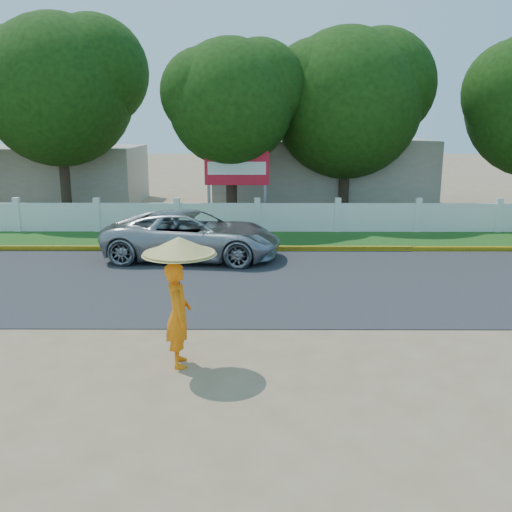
{
  "coord_description": "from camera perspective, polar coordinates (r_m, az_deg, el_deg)",
  "views": [
    {
      "loc": [
        0.06,
        -9.86,
        4.17
      ],
      "look_at": [
        0.0,
        2.0,
        1.3
      ],
      "focal_mm": 40.0,
      "sensor_mm": 36.0,
      "label": 1
    }
  ],
  "objects": [
    {
      "name": "building_near",
      "position": [
        28.13,
        6.36,
        8.28
      ],
      "size": [
        10.0,
        6.0,
        3.2
      ],
      "primitive_type": "cube",
      "color": "#B7AD99",
      "rests_on": "ground"
    },
    {
      "name": "building_far",
      "position": [
        30.69,
        -19.02,
        7.69
      ],
      "size": [
        8.0,
        5.0,
        2.8
      ],
      "primitive_type": "cube",
      "color": "#B7AD99",
      "rests_on": "ground"
    },
    {
      "name": "curb",
      "position": [
        18.37,
        0.1,
        0.74
      ],
      "size": [
        40.0,
        0.18,
        0.16
      ],
      "primitive_type": "cube",
      "color": "yellow",
      "rests_on": "ground"
    },
    {
      "name": "monk_with_parasol",
      "position": [
        9.68,
        -7.75,
        -2.67
      ],
      "size": [
        1.25,
        1.25,
        2.27
      ],
      "color": "orange",
      "rests_on": "ground"
    },
    {
      "name": "billboard",
      "position": [
        22.26,
        -1.93,
        8.37
      ],
      "size": [
        2.5,
        0.13,
        2.95
      ],
      "color": "gray",
      "rests_on": "ground"
    },
    {
      "name": "grass_verge",
      "position": [
        20.04,
        0.12,
        1.64
      ],
      "size": [
        60.0,
        3.5,
        0.03
      ],
      "primitive_type": "cube",
      "color": "#2D601E",
      "rests_on": "ground"
    },
    {
      "name": "ground",
      "position": [
        10.7,
        -0.06,
        -9.32
      ],
      "size": [
        120.0,
        120.0,
        0.0
      ],
      "primitive_type": "plane",
      "color": "#9E8460",
      "rests_on": "ground"
    },
    {
      "name": "road",
      "position": [
        14.95,
        0.05,
        -2.55
      ],
      "size": [
        60.0,
        7.0,
        0.02
      ],
      "primitive_type": "cube",
      "color": "#38383A",
      "rests_on": "ground"
    },
    {
      "name": "vehicle",
      "position": [
        17.32,
        -6.35,
        2.08
      ],
      "size": [
        5.49,
        2.9,
        1.47
      ],
      "primitive_type": "imported",
      "rotation": [
        0.0,
        0.0,
        1.48
      ],
      "color": "#A0A3A8",
      "rests_on": "ground"
    },
    {
      "name": "fence",
      "position": [
        21.37,
        0.13,
        3.85
      ],
      "size": [
        40.0,
        0.1,
        1.1
      ],
      "primitive_type": "cube",
      "color": "silver",
      "rests_on": "ground"
    },
    {
      "name": "tree_row",
      "position": [
        24.34,
        4.7,
        15.14
      ],
      "size": [
        33.6,
        7.97,
        8.49
      ],
      "color": "#473828",
      "rests_on": "ground"
    }
  ]
}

